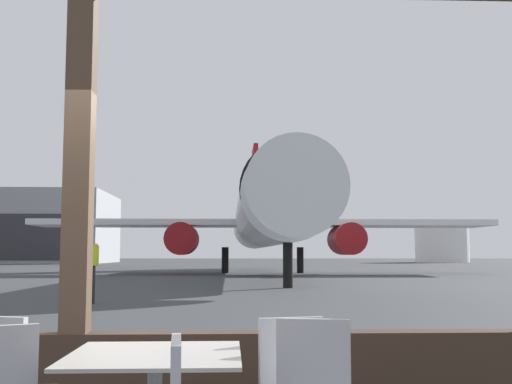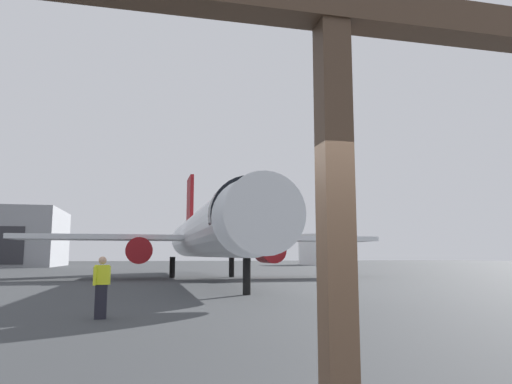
{
  "view_description": "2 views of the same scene",
  "coord_description": "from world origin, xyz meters",
  "px_view_note": "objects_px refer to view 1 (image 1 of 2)",
  "views": [
    {
      "loc": [
        1.15,
        -4.88,
        1.26
      ],
      "look_at": [
        2.15,
        18.65,
        3.54
      ],
      "focal_mm": 44.54,
      "sensor_mm": 36.0,
      "label": 1
    },
    {
      "loc": [
        -1.19,
        -2.86,
        1.77
      ],
      "look_at": [
        2.74,
        14.1,
        4.11
      ],
      "focal_mm": 33.11,
      "sensor_mm": 36.0,
      "label": 2
    }
  ],
  "objects_px": {
    "cafe_chair_side_extra": "(297,381)",
    "ground_crew_worker": "(88,268)",
    "distant_hangar": "(18,228)",
    "fuel_storage_tank": "(442,242)",
    "cafe_chair_window_left": "(3,383)",
    "airplane": "(266,217)"
  },
  "relations": [
    {
      "from": "cafe_chair_side_extra",
      "to": "distant_hangar",
      "type": "distance_m",
      "value": 86.04
    },
    {
      "from": "cafe_chair_side_extra",
      "to": "ground_crew_worker",
      "type": "height_order",
      "value": "ground_crew_worker"
    },
    {
      "from": "ground_crew_worker",
      "to": "airplane",
      "type": "bearing_deg",
      "value": 74.97
    },
    {
      "from": "cafe_chair_window_left",
      "to": "airplane",
      "type": "relative_size",
      "value": 0.03
    },
    {
      "from": "ground_crew_worker",
      "to": "distant_hangar",
      "type": "relative_size",
      "value": 0.07
    },
    {
      "from": "cafe_chair_side_extra",
      "to": "airplane",
      "type": "xyz_separation_m",
      "value": [
        1.75,
        33.64,
        2.87
      ]
    },
    {
      "from": "cafe_chair_side_extra",
      "to": "ground_crew_worker",
      "type": "bearing_deg",
      "value": 107.52
    },
    {
      "from": "cafe_chair_side_extra",
      "to": "fuel_storage_tank",
      "type": "distance_m",
      "value": 89.65
    },
    {
      "from": "airplane",
      "to": "fuel_storage_tank",
      "type": "xyz_separation_m",
      "value": [
        27.77,
        50.97,
        -0.5
      ]
    },
    {
      "from": "distant_hangar",
      "to": "cafe_chair_side_extra",
      "type": "bearing_deg",
      "value": -70.83
    },
    {
      "from": "distant_hangar",
      "to": "fuel_storage_tank",
      "type": "xyz_separation_m",
      "value": [
        57.75,
        3.44,
        -1.67
      ]
    },
    {
      "from": "cafe_chair_window_left",
      "to": "airplane",
      "type": "height_order",
      "value": "airplane"
    },
    {
      "from": "ground_crew_worker",
      "to": "fuel_storage_tank",
      "type": "xyz_separation_m",
      "value": [
        33.46,
        72.15,
        1.99
      ]
    },
    {
      "from": "airplane",
      "to": "ground_crew_worker",
      "type": "bearing_deg",
      "value": -105.03
    },
    {
      "from": "cafe_chair_window_left",
      "to": "distant_hangar",
      "type": "height_order",
      "value": "distant_hangar"
    },
    {
      "from": "cafe_chair_window_left",
      "to": "ground_crew_worker",
      "type": "bearing_deg",
      "value": 100.38
    },
    {
      "from": "ground_crew_worker",
      "to": "fuel_storage_tank",
      "type": "bearing_deg",
      "value": 65.12
    },
    {
      "from": "cafe_chair_window_left",
      "to": "fuel_storage_tank",
      "type": "bearing_deg",
      "value": 69.82
    },
    {
      "from": "cafe_chair_window_left",
      "to": "airplane",
      "type": "xyz_separation_m",
      "value": [
        3.37,
        33.8,
        2.84
      ]
    },
    {
      "from": "distant_hangar",
      "to": "cafe_chair_window_left",
      "type": "bearing_deg",
      "value": -71.89
    },
    {
      "from": "distant_hangar",
      "to": "fuel_storage_tank",
      "type": "bearing_deg",
      "value": 3.41
    },
    {
      "from": "cafe_chair_window_left",
      "to": "cafe_chair_side_extra",
      "type": "distance_m",
      "value": 1.63
    }
  ]
}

